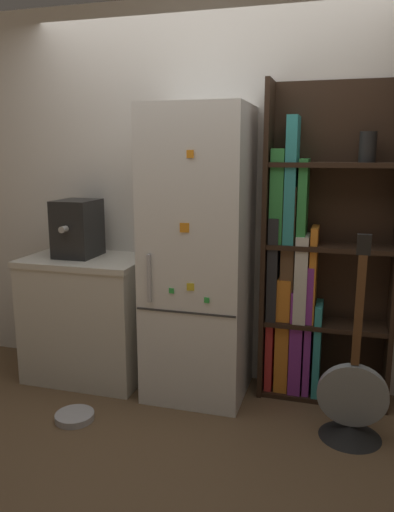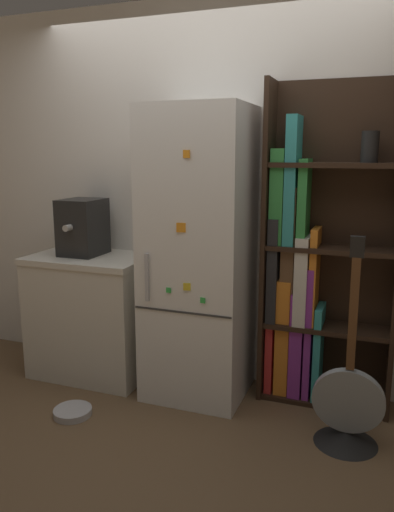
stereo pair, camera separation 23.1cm
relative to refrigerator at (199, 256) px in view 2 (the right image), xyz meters
name	(u,v)px [view 2 (the right image)]	position (x,y,z in m)	size (l,w,h in m)	color
ground_plane	(190,401)	(0.00, -0.16, -0.94)	(16.00, 16.00, 0.00)	brown
wall_back	(214,197)	(0.00, 0.32, 0.36)	(8.00, 0.05, 2.60)	silver
refrigerator	(199,256)	(0.00, 0.00, 0.00)	(0.64, 0.61, 1.89)	white
bookshelf	(311,267)	(0.70, 0.18, -0.06)	(0.82, 0.29, 2.04)	black
kitchen_counter	(93,315)	(-0.83, 0.01, -0.50)	(0.84, 0.58, 0.88)	beige
espresso_machine	(83,227)	(-0.89, 0.04, 0.14)	(0.27, 0.37, 0.40)	black
guitar	(347,415)	(0.99, -0.31, -0.77)	(0.39, 0.35, 1.20)	black
pet_bowl	(73,411)	(-0.62, -0.58, -0.92)	(0.24, 0.24, 0.04)	#B7B7BC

